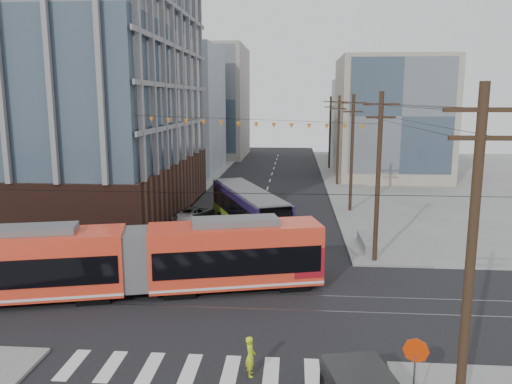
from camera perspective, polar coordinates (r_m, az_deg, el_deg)
ground at (r=23.48m, az=-3.99°, el=-16.03°), size 160.00×160.00×0.00m
office_building at (r=50.65m, az=-26.20°, el=13.79°), size 30.00×25.00×28.60m
bg_bldg_nw_near at (r=75.53m, az=-11.20°, el=9.19°), size 18.00×16.00×18.00m
bg_bldg_ne_near at (r=70.00m, az=15.15°, el=8.12°), size 14.00×14.00×16.00m
bg_bldg_nw_far at (r=94.35m, az=-6.15°, el=10.16°), size 16.00×18.00×20.00m
bg_bldg_ne_far at (r=90.06m, az=14.05°, el=7.98°), size 16.00×16.00×14.00m
utility_pole_near at (r=16.47m, az=23.25°, el=-7.98°), size 0.30×0.30×11.00m
utility_pole_far at (r=77.12m, az=8.45°, el=6.69°), size 0.30×0.30×11.00m
streetcar at (r=27.94m, az=-13.46°, el=-7.57°), size 20.32×7.69×3.90m
city_bus at (r=39.34m, az=-0.88°, el=-2.21°), size 7.39×12.96×3.64m
parked_car_silver at (r=35.67m, az=-9.23°, el=-5.58°), size 2.51×4.37×1.36m
parked_car_white at (r=40.89m, az=-8.19°, el=-3.42°), size 3.27×5.28×1.43m
parked_car_grey at (r=44.34m, az=-6.94°, el=-2.42°), size 3.62×4.93×1.24m
pedestrian at (r=20.12m, az=-0.65°, el=-18.25°), size 0.49×0.65×1.61m
stop_sign at (r=18.15m, az=17.59°, el=-20.12°), size 1.03×1.03×2.76m
jersey_barrier at (r=36.49m, az=12.38°, el=-5.76°), size 1.00×4.16×0.83m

